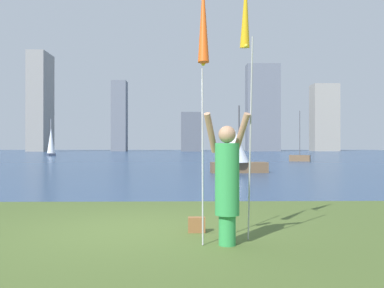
% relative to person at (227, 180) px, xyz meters
% --- Properties ---
extents(ground, '(120.00, 138.00, 0.12)m').
position_rel_person_xyz_m(ground, '(-1.66, 52.10, -1.03)').
color(ground, '#475B28').
extents(person, '(0.72, 0.53, 1.97)m').
position_rel_person_xyz_m(person, '(0.00, 0.00, 0.00)').
color(person, green).
rests_on(person, ground).
extents(kite_flag_left, '(0.16, 0.52, 3.95)m').
position_rel_person_xyz_m(kite_flag_left, '(-0.36, -0.16, 2.25)').
color(kite_flag_left, '#B2B2B7').
rests_on(kite_flag_left, ground).
extents(kite_flag_right, '(0.16, 0.84, 4.23)m').
position_rel_person_xyz_m(kite_flag_right, '(0.36, 0.54, 2.57)').
color(kite_flag_right, '#B2B2B7').
rests_on(kite_flag_right, ground).
extents(bag, '(0.29, 0.14, 0.26)m').
position_rel_person_xyz_m(bag, '(-0.42, 0.87, -0.84)').
color(bag, brown).
rests_on(bag, ground).
extents(sailboat_0, '(1.81, 2.26, 5.05)m').
position_rel_person_xyz_m(sailboat_0, '(-18.84, 49.25, 0.82)').
color(sailboat_0, '#333D51').
rests_on(sailboat_0, ground).
extents(sailboat_2, '(3.07, 1.62, 3.60)m').
position_rel_person_xyz_m(sailboat_2, '(2.14, 15.51, 0.17)').
color(sailboat_2, brown).
rests_on(sailboat_2, ground).
extents(sailboat_5, '(1.93, 1.34, 4.64)m').
position_rel_person_xyz_m(sailboat_5, '(9.99, 30.77, -0.63)').
color(sailboat_5, brown).
rests_on(sailboat_5, ground).
extents(skyline_tower_0, '(4.08, 7.85, 23.35)m').
position_rel_person_xyz_m(skyline_tower_0, '(-34.84, 90.25, 10.71)').
color(skyline_tower_0, gray).
rests_on(skyline_tower_0, ground).
extents(skyline_tower_1, '(3.52, 3.87, 17.00)m').
position_rel_person_xyz_m(skyline_tower_1, '(-16.34, 91.70, 7.53)').
color(skyline_tower_1, slate).
rests_on(skyline_tower_1, ground).
extents(skyline_tower_2, '(4.70, 3.78, 9.19)m').
position_rel_person_xyz_m(skyline_tower_2, '(0.97, 88.83, 3.63)').
color(skyline_tower_2, '#565B66').
rests_on(skyline_tower_2, ground).
extents(skyline_tower_3, '(7.89, 4.10, 20.91)m').
position_rel_person_xyz_m(skyline_tower_3, '(18.32, 90.74, 9.49)').
color(skyline_tower_3, slate).
rests_on(skyline_tower_3, ground).
extents(skyline_tower_4, '(6.17, 4.60, 16.38)m').
position_rel_person_xyz_m(skyline_tower_4, '(33.85, 92.13, 7.23)').
color(skyline_tower_4, gray).
rests_on(skyline_tower_4, ground).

